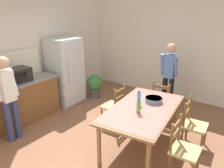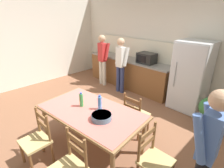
{
  "view_description": "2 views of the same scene",
  "coord_description": "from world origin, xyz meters",
  "px_view_note": "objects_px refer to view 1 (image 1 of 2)",
  "views": [
    {
      "loc": [
        -2.6,
        -2.01,
        2.44
      ],
      "look_at": [
        0.42,
        0.15,
        1.13
      ],
      "focal_mm": 35.0,
      "sensor_mm": 36.0,
      "label": 1
    },
    {
      "loc": [
        2.66,
        -1.97,
        2.34
      ],
      "look_at": [
        0.47,
        0.18,
        1.05
      ],
      "focal_mm": 28.0,
      "sensor_mm": 36.0,
      "label": 2
    }
  ],
  "objects_px": {
    "microwave": "(17,75)",
    "chair_head_end": "(162,100)",
    "person_at_counter": "(8,95)",
    "person_by_table": "(169,73)",
    "chair_side_near_left": "(183,149)",
    "potted_plant": "(95,85)",
    "chair_side_near_right": "(193,125)",
    "serving_bowl": "(154,100)",
    "chair_side_far_right": "(114,106)",
    "bottle_near_centre": "(139,106)",
    "bottle_off_centre": "(139,98)",
    "dining_table": "(143,112)",
    "refrigerator": "(65,71)"
  },
  "relations": [
    {
      "from": "microwave",
      "to": "chair_side_far_right",
      "type": "xyz_separation_m",
      "value": [
        1.05,
        -1.78,
        -0.64
      ]
    },
    {
      "from": "serving_bowl",
      "to": "person_by_table",
      "type": "height_order",
      "value": "person_by_table"
    },
    {
      "from": "microwave",
      "to": "chair_head_end",
      "type": "bearing_deg",
      "value": -52.2
    },
    {
      "from": "microwave",
      "to": "person_at_counter",
      "type": "relative_size",
      "value": 0.3
    },
    {
      "from": "dining_table",
      "to": "bottle_off_centre",
      "type": "distance_m",
      "value": 0.26
    },
    {
      "from": "serving_bowl",
      "to": "person_by_table",
      "type": "xyz_separation_m",
      "value": [
        1.43,
        0.28,
        0.11
      ]
    },
    {
      "from": "chair_side_near_left",
      "to": "potted_plant",
      "type": "relative_size",
      "value": 1.36
    },
    {
      "from": "microwave",
      "to": "serving_bowl",
      "type": "distance_m",
      "value": 2.89
    },
    {
      "from": "chair_side_near_left",
      "to": "potted_plant",
      "type": "height_order",
      "value": "chair_side_near_left"
    },
    {
      "from": "chair_side_near_left",
      "to": "chair_head_end",
      "type": "distance_m",
      "value": 1.81
    },
    {
      "from": "dining_table",
      "to": "bottle_near_centre",
      "type": "distance_m",
      "value": 0.31
    },
    {
      "from": "person_at_counter",
      "to": "chair_side_far_right",
      "type": "bearing_deg",
      "value": -128.48
    },
    {
      "from": "chair_side_near_right",
      "to": "person_at_counter",
      "type": "height_order",
      "value": "person_at_counter"
    },
    {
      "from": "person_at_counter",
      "to": "dining_table",
      "type": "bearing_deg",
      "value": -148.98
    },
    {
      "from": "chair_head_end",
      "to": "potted_plant",
      "type": "distance_m",
      "value": 2.05
    },
    {
      "from": "microwave",
      "to": "serving_bowl",
      "type": "relative_size",
      "value": 1.56
    },
    {
      "from": "microwave",
      "to": "chair_side_near_right",
      "type": "height_order",
      "value": "microwave"
    },
    {
      "from": "chair_side_near_right",
      "to": "person_by_table",
      "type": "height_order",
      "value": "person_by_table"
    },
    {
      "from": "serving_bowl",
      "to": "person_at_counter",
      "type": "distance_m",
      "value": 2.69
    },
    {
      "from": "serving_bowl",
      "to": "chair_side_far_right",
      "type": "relative_size",
      "value": 0.35
    },
    {
      "from": "potted_plant",
      "to": "bottle_off_centre",
      "type": "bearing_deg",
      "value": -119.95
    },
    {
      "from": "bottle_off_centre",
      "to": "person_by_table",
      "type": "height_order",
      "value": "person_by_table"
    },
    {
      "from": "person_at_counter",
      "to": "person_by_table",
      "type": "height_order",
      "value": "person_by_table"
    },
    {
      "from": "dining_table",
      "to": "serving_bowl",
      "type": "height_order",
      "value": "serving_bowl"
    },
    {
      "from": "bottle_off_centre",
      "to": "chair_side_near_left",
      "type": "bearing_deg",
      "value": -111.93
    },
    {
      "from": "dining_table",
      "to": "microwave",
      "type": "bearing_deg",
      "value": 105.54
    },
    {
      "from": "refrigerator",
      "to": "potted_plant",
      "type": "height_order",
      "value": "refrigerator"
    },
    {
      "from": "bottle_near_centre",
      "to": "bottle_off_centre",
      "type": "relative_size",
      "value": 1.0
    },
    {
      "from": "bottle_near_centre",
      "to": "chair_side_near_right",
      "type": "xyz_separation_m",
      "value": [
        0.73,
        -0.73,
        -0.45
      ]
    },
    {
      "from": "refrigerator",
      "to": "potted_plant",
      "type": "relative_size",
      "value": 2.57
    },
    {
      "from": "dining_table",
      "to": "person_at_counter",
      "type": "distance_m",
      "value": 2.48
    },
    {
      "from": "microwave",
      "to": "person_at_counter",
      "type": "height_order",
      "value": "person_at_counter"
    },
    {
      "from": "chair_side_far_right",
      "to": "bottle_near_centre",
      "type": "bearing_deg",
      "value": 56.09
    },
    {
      "from": "dining_table",
      "to": "bottle_off_centre",
      "type": "height_order",
      "value": "bottle_off_centre"
    },
    {
      "from": "microwave",
      "to": "person_by_table",
      "type": "bearing_deg",
      "value": -43.81
    },
    {
      "from": "microwave",
      "to": "potted_plant",
      "type": "bearing_deg",
      "value": -12.69
    },
    {
      "from": "bottle_off_centre",
      "to": "chair_side_near_right",
      "type": "relative_size",
      "value": 0.3
    },
    {
      "from": "person_at_counter",
      "to": "person_by_table",
      "type": "xyz_separation_m",
      "value": [
        3.03,
        -1.87,
        0.0
      ]
    },
    {
      "from": "microwave",
      "to": "chair_head_end",
      "type": "relative_size",
      "value": 0.55
    },
    {
      "from": "bottle_off_centre",
      "to": "chair_head_end",
      "type": "height_order",
      "value": "bottle_off_centre"
    },
    {
      "from": "serving_bowl",
      "to": "chair_head_end",
      "type": "xyz_separation_m",
      "value": [
        0.88,
        0.18,
        -0.37
      ]
    },
    {
      "from": "refrigerator",
      "to": "microwave",
      "type": "relative_size",
      "value": 3.43
    },
    {
      "from": "refrigerator",
      "to": "chair_side_far_right",
      "type": "height_order",
      "value": "refrigerator"
    },
    {
      "from": "chair_side_near_left",
      "to": "chair_side_near_right",
      "type": "bearing_deg",
      "value": 4.55
    },
    {
      "from": "chair_side_near_right",
      "to": "potted_plant",
      "type": "xyz_separation_m",
      "value": [
        0.76,
        2.94,
        -0.06
      ]
    },
    {
      "from": "dining_table",
      "to": "serving_bowl",
      "type": "relative_size",
      "value": 6.07
    },
    {
      "from": "microwave",
      "to": "chair_head_end",
      "type": "xyz_separation_m",
      "value": [
        1.94,
        -2.5,
        -0.64
      ]
    },
    {
      "from": "refrigerator",
      "to": "bottle_near_centre",
      "type": "bearing_deg",
      "value": -107.23
    },
    {
      "from": "bottle_off_centre",
      "to": "dining_table",
      "type": "bearing_deg",
      "value": -119.2
    },
    {
      "from": "chair_side_far_right",
      "to": "microwave",
      "type": "bearing_deg",
      "value": -61.23
    }
  ]
}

